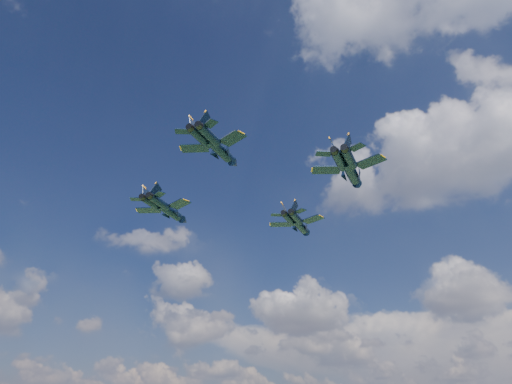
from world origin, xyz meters
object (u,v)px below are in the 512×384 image
object	(u,v)px
jet_right	(351,172)
jet_left	(171,212)
jet_lead	(300,226)
jet_slot	(220,150)

from	to	relation	value
jet_right	jet_left	bearing A→B (deg)	177.04
jet_lead	jet_left	size ratio (longest dim) A/B	1.00
jet_left	jet_right	bearing A→B (deg)	-1.14
jet_right	jet_slot	world-z (taller)	jet_right
jet_left	jet_right	distance (m)	38.75
jet_lead	jet_slot	distance (m)	40.54
jet_left	jet_slot	bearing A→B (deg)	-42.04
jet_lead	jet_right	distance (m)	26.92
jet_right	jet_slot	xyz separation A→B (m)	(-11.88, -22.45, -2.14)
jet_right	jet_lead	bearing A→B (deg)	127.79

